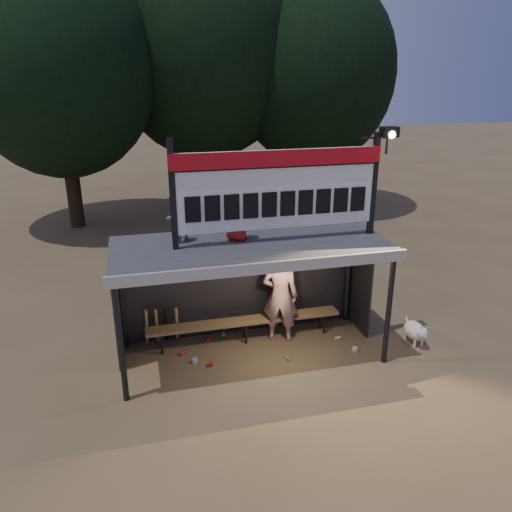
# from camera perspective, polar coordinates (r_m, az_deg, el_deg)

# --- Properties ---
(ground) EXTENTS (80.00, 80.00, 0.00)m
(ground) POSITION_cam_1_polar(r_m,az_deg,el_deg) (10.03, -0.56, -11.11)
(ground) COLOR brown
(ground) RESTS_ON ground
(player) EXTENTS (0.84, 0.70, 1.98)m
(player) POSITION_cam_1_polar(r_m,az_deg,el_deg) (10.09, 2.78, -4.57)
(player) COLOR silver
(player) RESTS_ON ground
(child_a) EXTENTS (0.56, 0.55, 0.91)m
(child_a) POSITION_cam_1_polar(r_m,az_deg,el_deg) (9.07, -9.08, 4.36)
(child_a) COLOR gray
(child_a) RESTS_ON dugout_shelter
(child_b) EXTENTS (0.62, 0.60, 1.08)m
(child_b) POSITION_cam_1_polar(r_m,az_deg,el_deg) (9.04, -2.19, 5.10)
(child_b) COLOR #A11D18
(child_b) RESTS_ON dugout_shelter
(dugout_shelter) EXTENTS (5.10, 2.08, 2.32)m
(dugout_shelter) POSITION_cam_1_polar(r_m,az_deg,el_deg) (9.43, -0.95, -0.73)
(dugout_shelter) COLOR #38383A
(dugout_shelter) RESTS_ON ground
(scoreboard_assembly) EXTENTS (4.10, 0.27, 1.99)m
(scoreboard_assembly) POSITION_cam_1_polar(r_m,az_deg,el_deg) (8.90, 2.91, 7.93)
(scoreboard_assembly) COLOR black
(scoreboard_assembly) RESTS_ON dugout_shelter
(bench) EXTENTS (4.00, 0.35, 0.48)m
(bench) POSITION_cam_1_polar(r_m,az_deg,el_deg) (10.28, -1.30, -7.50)
(bench) COLOR olive
(bench) RESTS_ON ground
(tree_left) EXTENTS (6.46, 6.46, 9.27)m
(tree_left) POSITION_cam_1_polar(r_m,az_deg,el_deg) (18.43, -21.78, 19.87)
(tree_left) COLOR black
(tree_left) RESTS_ON ground
(tree_mid) EXTENTS (7.22, 7.22, 10.36)m
(tree_mid) POSITION_cam_1_polar(r_m,az_deg,el_deg) (20.07, -6.06, 22.89)
(tree_mid) COLOR black
(tree_mid) RESTS_ON ground
(tree_right) EXTENTS (6.08, 6.08, 8.72)m
(tree_right) POSITION_cam_1_polar(r_m,az_deg,el_deg) (20.08, 6.61, 20.08)
(tree_right) COLOR black
(tree_right) RESTS_ON ground
(dog) EXTENTS (0.36, 0.81, 0.49)m
(dog) POSITION_cam_1_polar(r_m,az_deg,el_deg) (10.75, 17.78, -8.16)
(dog) COLOR silver
(dog) RESTS_ON ground
(bats) EXTENTS (0.68, 0.35, 0.84)m
(bats) POSITION_cam_1_polar(r_m,az_deg,el_deg) (10.33, -10.72, -7.76)
(bats) COLOR #A4774C
(bats) RESTS_ON ground
(litter) EXTENTS (3.47, 1.39, 0.08)m
(litter) POSITION_cam_1_polar(r_m,az_deg,el_deg) (10.10, -0.63, -10.61)
(litter) COLOR #AC1E1D
(litter) RESTS_ON ground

